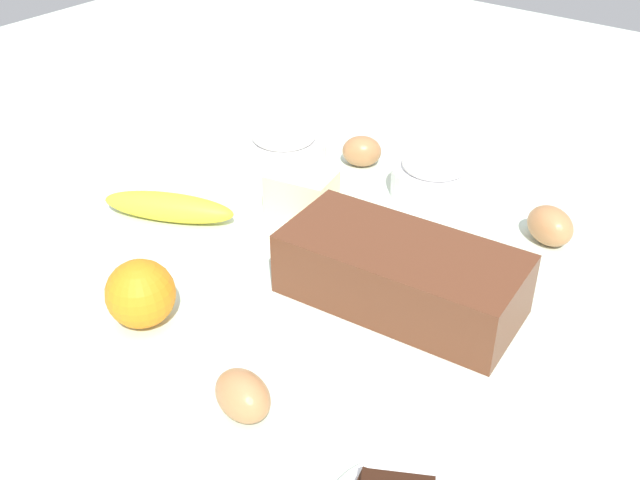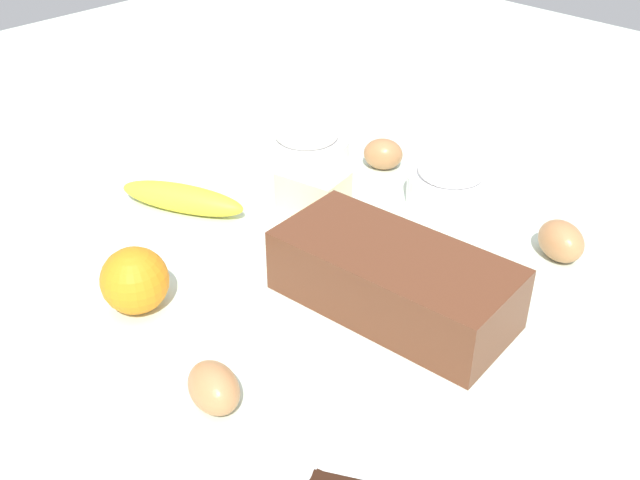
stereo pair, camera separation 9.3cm
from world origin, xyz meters
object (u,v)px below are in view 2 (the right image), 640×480
Objects in this scene: banana at (182,198)px; egg_near_butter at (214,388)px; egg_loose at (383,154)px; loaf_pan at (395,278)px; flour_bowl at (307,142)px; egg_beside_bowl at (561,241)px; butter_block at (313,192)px; orange_fruit at (135,280)px; sugar_bowl at (450,182)px.

egg_near_butter reaches higher than banana.
banana is 0.32m from egg_loose.
flour_bowl is at bearing -35.14° from loaf_pan.
egg_near_butter is (0.03, 0.25, -0.02)m from loaf_pan.
flour_bowl reaches higher than egg_beside_bowl.
flour_bowl reaches higher than butter_block.
egg_loose is (0.32, -0.03, -0.00)m from egg_beside_bowl.
egg_beside_bowl is at bearing -156.17° from butter_block.
loaf_pan reaches higher than egg_loose.
orange_fruit reaches higher than egg_loose.
egg_beside_bowl is at bearing 174.91° from sugar_bowl.
sugar_bowl is at bearing -104.15° from orange_fruit.
banana is at bearing 31.05° from egg_beside_bowl.
flour_bowl is 0.72× the size of banana.
loaf_pan is at bearing 111.82° from sugar_bowl.
butter_block is 0.39m from egg_near_butter.
loaf_pan reaches higher than egg_beside_bowl.
loaf_pan is 0.35m from egg_loose.
banana is (0.36, 0.04, -0.02)m from loaf_pan.
egg_beside_bowl reaches higher than banana.
egg_beside_bowl is at bearing -103.42° from egg_near_butter.
sugar_bowl is 0.20m from butter_block.
sugar_bowl is 0.19m from egg_beside_bowl.
banana is at bearing -32.38° from egg_near_butter.
flour_bowl reaches higher than egg_near_butter.
egg_near_butter is 0.55m from egg_loose.
egg_loose is at bearing -67.47° from egg_near_butter.
sugar_bowl reaches higher than butter_block.
egg_near_butter is at bearing 168.89° from orange_fruit.
orange_fruit reaches higher than butter_block.
flour_bowl is at bearing -92.42° from banana.
loaf_pan reaches higher than egg_near_butter.
flour_bowl is 0.24m from banana.
egg_near_butter is at bearing 120.13° from butter_block.
banana is at bearing 44.30° from butter_block.
flour_bowl is 1.52× the size of butter_block.
egg_beside_bowl is 1.11× the size of egg_loose.
loaf_pan is 2.13× the size of flour_bowl.
loaf_pan is 0.36m from banana.
orange_fruit reaches higher than sugar_bowl.
butter_block is at bearing 51.04° from sugar_bowl.
banana is 0.19m from butter_block.
sugar_bowl is 1.88× the size of egg_near_butter.
orange_fruit reaches higher than egg_near_butter.
egg_near_butter is at bearing 76.58° from egg_beside_bowl.
banana is at bearing 87.58° from flour_bowl.
butter_block is 0.34m from egg_beside_bowl.
loaf_pan is 4.25× the size of egg_beside_bowl.
egg_beside_bowl is at bearing 174.50° from egg_loose.
loaf_pan is at bearing 149.90° from flour_bowl.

